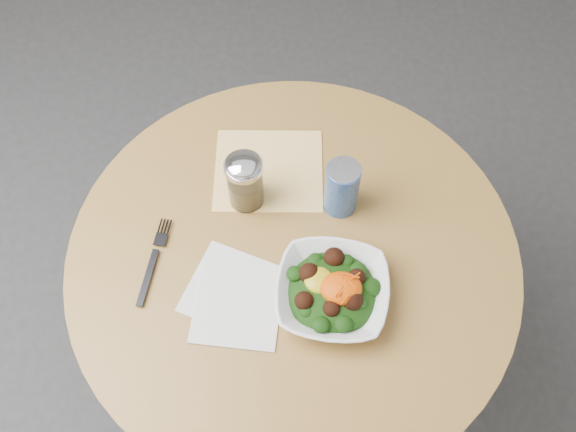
# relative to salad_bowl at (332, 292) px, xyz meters

# --- Properties ---
(ground) EXTENTS (6.00, 6.00, 0.00)m
(ground) POSITION_rel_salad_bowl_xyz_m (-0.07, 0.10, -0.78)
(ground) COLOR #303033
(ground) RESTS_ON ground
(table) EXTENTS (0.90, 0.90, 0.75)m
(table) POSITION_rel_salad_bowl_xyz_m (-0.07, 0.10, -0.23)
(table) COLOR black
(table) RESTS_ON ground
(cloth_napkin) EXTENTS (0.24, 0.22, 0.00)m
(cloth_napkin) POSITION_rel_salad_bowl_xyz_m (-0.11, 0.30, -0.03)
(cloth_napkin) COLOR #FDA70D
(cloth_napkin) RESTS_ON table
(paper_napkins) EXTENTS (0.21, 0.24, 0.00)m
(paper_napkins) POSITION_rel_salad_bowl_xyz_m (-0.18, 0.01, -0.03)
(paper_napkins) COLOR silver
(paper_napkins) RESTS_ON table
(salad_bowl) EXTENTS (0.24, 0.24, 0.08)m
(salad_bowl) POSITION_rel_salad_bowl_xyz_m (0.00, 0.00, 0.00)
(salad_bowl) COLOR white
(salad_bowl) RESTS_ON table
(fork) EXTENTS (0.06, 0.19, 0.00)m
(fork) POSITION_rel_salad_bowl_xyz_m (-0.34, 0.10, -0.02)
(fork) COLOR black
(fork) RESTS_ON table
(spice_shaker) EXTENTS (0.08, 0.08, 0.14)m
(spice_shaker) POSITION_rel_salad_bowl_xyz_m (-0.16, 0.23, 0.04)
(spice_shaker) COLOR silver
(spice_shaker) RESTS_ON table
(beverage_can) EXTENTS (0.07, 0.07, 0.13)m
(beverage_can) POSITION_rel_salad_bowl_xyz_m (0.03, 0.21, 0.03)
(beverage_can) COLOR navy
(beverage_can) RESTS_ON table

